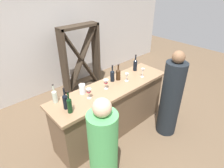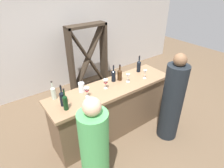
{
  "view_description": "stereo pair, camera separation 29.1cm",
  "coord_description": "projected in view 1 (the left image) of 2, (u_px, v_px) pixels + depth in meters",
  "views": [
    {
      "loc": [
        -1.86,
        -2.04,
        2.61
      ],
      "look_at": [
        0.0,
        0.0,
        1.02
      ],
      "focal_mm": 30.27,
      "sensor_mm": 36.0,
      "label": 1
    },
    {
      "loc": [
        -1.64,
        -2.22,
        2.61
      ],
      "look_at": [
        0.0,
        0.0,
        1.02
      ],
      "focal_mm": 30.27,
      "sensor_mm": 36.0,
      "label": 2
    }
  ],
  "objects": [
    {
      "name": "wine_bottle_leftmost_clear_pale",
      "position": [
        55.0,
        96.0,
        2.76
      ],
      "size": [
        0.07,
        0.07,
        0.3
      ],
      "color": "#B7C6B2",
      "rests_on": "bar_counter"
    },
    {
      "name": "wine_glass_near_right",
      "position": [
        89.0,
        92.0,
        2.86
      ],
      "size": [
        0.08,
        0.08,
        0.17
      ],
      "color": "white",
      "rests_on": "bar_counter"
    },
    {
      "name": "wine_bottle_center_near_black",
      "position": [
        65.0,
        101.0,
        2.63
      ],
      "size": [
        0.07,
        0.07,
        0.34
      ],
      "color": "black",
      "rests_on": "bar_counter"
    },
    {
      "name": "bar_counter",
      "position": [
        112.0,
        109.0,
        3.45
      ],
      "size": [
        2.28,
        0.63,
        0.97
      ],
      "color": "brown",
      "rests_on": "ground"
    },
    {
      "name": "wine_bottle_second_left_dark_green",
      "position": [
        69.0,
        104.0,
        2.55
      ],
      "size": [
        0.07,
        0.07,
        0.34
      ],
      "color": "black",
      "rests_on": "bar_counter"
    },
    {
      "name": "wine_bottle_second_right_near_black",
      "position": [
        112.0,
        75.0,
        3.32
      ],
      "size": [
        0.07,
        0.07,
        0.31
      ],
      "color": "black",
      "rests_on": "bar_counter"
    },
    {
      "name": "person_left_guest",
      "position": [
        103.0,
        150.0,
        2.42
      ],
      "size": [
        0.48,
        0.48,
        1.46
      ],
      "rotation": [
        0.0,
        0.0,
        1.9
      ],
      "color": "#4CA559",
      "rests_on": "ground"
    },
    {
      "name": "wine_glass_far_left",
      "position": [
        106.0,
        83.0,
        3.1
      ],
      "size": [
        0.08,
        0.08,
        0.17
      ],
      "color": "white",
      "rests_on": "bar_counter"
    },
    {
      "name": "wine_bottle_rightmost_amber_brown",
      "position": [
        118.0,
        74.0,
        3.37
      ],
      "size": [
        0.08,
        0.08,
        0.3
      ],
      "color": "#331E0F",
      "rests_on": "bar_counter"
    },
    {
      "name": "person_center_guest",
      "position": [
        171.0,
        98.0,
        3.3
      ],
      "size": [
        0.45,
        0.45,
        1.61
      ],
      "rotation": [
        0.0,
        0.0,
        1.87
      ],
      "color": "black",
      "rests_on": "ground"
    },
    {
      "name": "back_wall",
      "position": [
        49.0,
        35.0,
        4.4
      ],
      "size": [
        8.0,
        0.1,
        2.8
      ],
      "primitive_type": "cube",
      "color": "#BCB7B2",
      "rests_on": "ground"
    },
    {
      "name": "water_pitcher",
      "position": [
        82.0,
        89.0,
        2.99
      ],
      "size": [
        0.1,
        0.1,
        0.16
      ],
      "color": "silver",
      "rests_on": "bar_counter"
    },
    {
      "name": "ground_plane",
      "position": [
        112.0,
        129.0,
        3.7
      ],
      "size": [
        12.0,
        12.0,
        0.0
      ],
      "primitive_type": "plane",
      "color": "brown"
    },
    {
      "name": "wine_glass_near_center",
      "position": [
        127.0,
        76.0,
        3.33
      ],
      "size": [
        0.07,
        0.07,
        0.15
      ],
      "color": "white",
      "rests_on": "bar_counter"
    },
    {
      "name": "wine_bottle_far_right_near_black",
      "position": [
        135.0,
        65.0,
        3.7
      ],
      "size": [
        0.08,
        0.08,
        0.33
      ],
      "color": "black",
      "rests_on": "bar_counter"
    },
    {
      "name": "wine_glass_near_left",
      "position": [
        143.0,
        71.0,
        3.47
      ],
      "size": [
        0.06,
        0.06,
        0.17
      ],
      "color": "white",
      "rests_on": "bar_counter"
    },
    {
      "name": "wine_rack",
      "position": [
        81.0,
        59.0,
        4.62
      ],
      "size": [
        0.99,
        0.28,
        1.65
      ],
      "color": "#33281E",
      "rests_on": "ground"
    }
  ]
}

